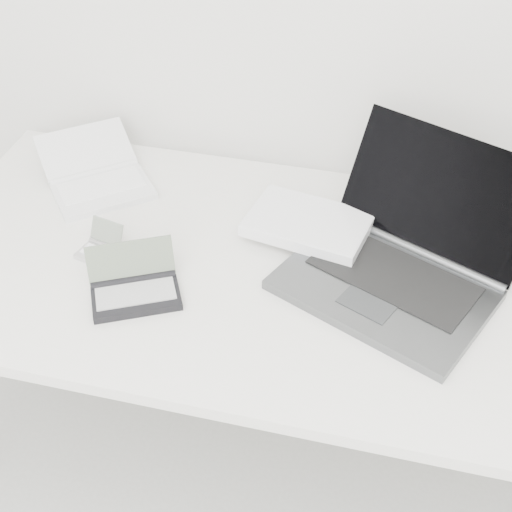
% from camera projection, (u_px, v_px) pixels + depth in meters
% --- Properties ---
extents(desk, '(1.60, 0.80, 0.73)m').
position_uv_depth(desk, '(273.00, 283.00, 1.59)').
color(desk, white).
rests_on(desk, ground).
extents(laptop_large, '(0.64, 0.55, 0.26)m').
position_uv_depth(laptop_large, '(376.00, 251.00, 1.53)').
color(laptop_large, '#55575A').
rests_on(laptop_large, desk).
extents(netbook_open_white, '(0.36, 0.37, 0.08)m').
position_uv_depth(netbook_open_white, '(98.00, 179.00, 1.78)').
color(netbook_open_white, white).
rests_on(netbook_open_white, desk).
extents(pda_silver, '(0.10, 0.11, 0.06)m').
position_uv_depth(pda_silver, '(100.00, 248.00, 1.59)').
color(pda_silver, silver).
rests_on(pda_silver, desk).
extents(palmtop_charcoal, '(0.22, 0.20, 0.10)m').
position_uv_depth(palmtop_charcoal, '(135.00, 288.00, 1.48)').
color(palmtop_charcoal, black).
rests_on(palmtop_charcoal, desk).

